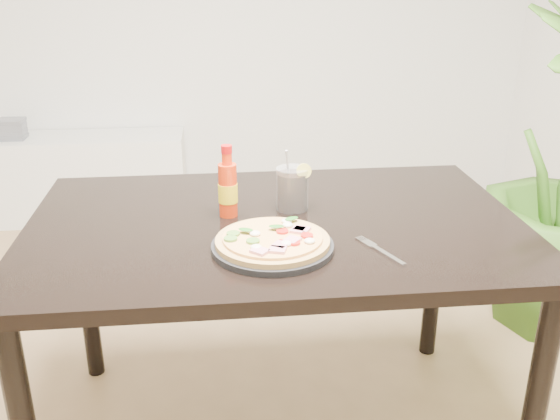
{
  "coord_description": "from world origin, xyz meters",
  "views": [
    {
      "loc": [
        0.09,
        -1.53,
        1.43
      ],
      "look_at": [
        0.25,
        -0.02,
        0.83
      ],
      "focal_mm": 40.0,
      "sensor_mm": 36.0,
      "label": 1
    }
  ],
  "objects": [
    {
      "name": "pizza",
      "position": [
        0.23,
        -0.09,
        0.78
      ],
      "size": [
        0.29,
        0.29,
        0.03
      ],
      "color": "tan",
      "rests_on": "plate"
    },
    {
      "name": "hot_sauce_bottle",
      "position": [
        0.12,
        0.15,
        0.83
      ],
      "size": [
        0.06,
        0.06,
        0.21
      ],
      "rotation": [
        0.0,
        0.0,
        0.21
      ],
      "color": "red",
      "rests_on": "dining_table"
    },
    {
      "name": "dining_table",
      "position": [
        0.25,
        0.1,
        0.67
      ],
      "size": [
        1.4,
        0.9,
        0.75
      ],
      "color": "black",
      "rests_on": "ground"
    },
    {
      "name": "cd_stack",
      "position": [
        -1.05,
        2.05,
        0.56
      ],
      "size": [
        0.14,
        0.12,
        0.11
      ],
      "color": "slate",
      "rests_on": "media_console"
    },
    {
      "name": "plate",
      "position": [
        0.23,
        -0.09,
        0.76
      ],
      "size": [
        0.31,
        0.31,
        0.02
      ],
      "primitive_type": "cylinder",
      "color": "black",
      "rests_on": "dining_table"
    },
    {
      "name": "media_console",
      "position": [
        -0.8,
        2.07,
        0.25
      ],
      "size": [
        1.4,
        0.34,
        0.5
      ],
      "primitive_type": "cube",
      "color": "white",
      "rests_on": "ground"
    },
    {
      "name": "plant_pot",
      "position": [
        1.52,
        0.68,
        0.11
      ],
      "size": [
        0.28,
        0.28,
        0.22
      ],
      "primitive_type": "cylinder",
      "color": "brown",
      "rests_on": "ground"
    },
    {
      "name": "fork",
      "position": [
        0.49,
        -0.12,
        0.75
      ],
      "size": [
        0.09,
        0.18,
        0.0
      ],
      "rotation": [
        0.0,
        0.0,
        0.41
      ],
      "color": "silver",
      "rests_on": "dining_table"
    },
    {
      "name": "cola_cup",
      "position": [
        0.31,
        0.19,
        0.81
      ],
      "size": [
        0.1,
        0.1,
        0.19
      ],
      "rotation": [
        0.0,
        0.0,
        0.01
      ],
      "color": "black",
      "rests_on": "dining_table"
    }
  ]
}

